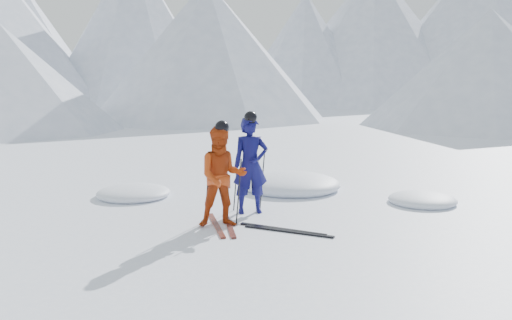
{
  "coord_description": "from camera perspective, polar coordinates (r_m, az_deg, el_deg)",
  "views": [
    {
      "loc": [
        -1.79,
        -10.27,
        2.75
      ],
      "look_at": [
        -1.5,
        0.5,
        1.1
      ],
      "focal_mm": 38.0,
      "sensor_mm": 36.0,
      "label": 1
    }
  ],
  "objects": [
    {
      "name": "ski_worn_right",
      "position": [
        10.2,
        -2.83,
        -6.85
      ],
      "size": [
        0.29,
        1.7,
        0.03
      ],
      "primitive_type": "cube",
      "rotation": [
        0.0,
        0.0,
        0.12
      ],
      "color": "black",
      "rests_on": "ground"
    },
    {
      "name": "pole_blue_right",
      "position": [
        11.28,
        0.68,
        -1.98
      ],
      "size": [
        0.13,
        0.08,
        1.31
      ],
      "primitive_type": "cylinder",
      "rotation": [
        -0.04,
        0.08,
        0.0
      ],
      "color": "black",
      "rests_on": "ground"
    },
    {
      "name": "ground",
      "position": [
        10.78,
        8.1,
        -6.16
      ],
      "size": [
        160.0,
        160.0,
        0.0
      ],
      "primitive_type": "plane",
      "color": "white",
      "rests_on": "ground"
    },
    {
      "name": "ski_worn_left",
      "position": [
        10.21,
        -4.19,
        -6.85
      ],
      "size": [
        0.41,
        1.69,
        0.03
      ],
      "primitive_type": "cube",
      "rotation": [
        0.0,
        0.0,
        0.19
      ],
      "color": "black",
      "rests_on": "ground"
    },
    {
      "name": "mountain_range",
      "position": [
        46.36,
        7.97,
        13.52
      ],
      "size": [
        106.15,
        62.94,
        15.53
      ],
      "color": "#B2BCD1",
      "rests_on": "ground"
    },
    {
      "name": "snow_lumps",
      "position": [
        12.73,
        4.36,
        -3.8
      ],
      "size": [
        9.81,
        6.61,
        0.54
      ],
      "color": "white",
      "rests_on": "ground"
    },
    {
      "name": "pole_red_left",
      "position": [
        10.32,
        -5.16,
        -3.23
      ],
      "size": [
        0.12,
        0.1,
        1.24
      ],
      "primitive_type": "cylinder",
      "rotation": [
        0.06,
        0.08,
        0.0
      ],
      "color": "black",
      "rests_on": "ground"
    },
    {
      "name": "pole_red_right",
      "position": [
        10.2,
        -1.83,
        -3.34
      ],
      "size": [
        0.12,
        0.09,
        1.24
      ],
      "primitive_type": "cylinder",
      "rotation": [
        -0.05,
        0.08,
        0.0
      ],
      "color": "black",
      "rests_on": "ground"
    },
    {
      "name": "ski_loose_a",
      "position": [
        9.93,
        2.79,
        -7.28
      ],
      "size": [
        1.53,
        0.9,
        0.03
      ],
      "primitive_type": "cube",
      "rotation": [
        0.0,
        0.0,
        1.07
      ],
      "color": "black",
      "rests_on": "ground"
    },
    {
      "name": "pole_blue_left",
      "position": [
        11.17,
        -2.12,
        -2.09
      ],
      "size": [
        0.13,
        0.09,
        1.31
      ],
      "primitive_type": "cylinder",
      "rotation": [
        0.05,
        0.08,
        0.0
      ],
      "color": "black",
      "rests_on": "ground"
    },
    {
      "name": "skier_red",
      "position": [
        10.0,
        -3.56,
        -1.78
      ],
      "size": [
        1.0,
        0.84,
        1.87
      ],
      "primitive_type": "imported",
      "rotation": [
        0.0,
        0.0,
        0.15
      ],
      "color": "#B2380E",
      "rests_on": "ground"
    },
    {
      "name": "ski_loose_b",
      "position": [
        9.8,
        3.44,
        -7.51
      ],
      "size": [
        1.56,
        0.85,
        0.03
      ],
      "primitive_type": "cube",
      "rotation": [
        0.0,
        0.0,
        1.1
      ],
      "color": "black",
      "rests_on": "ground"
    },
    {
      "name": "skier_blue",
      "position": [
        10.97,
        -0.57,
        -0.55
      ],
      "size": [
        0.8,
        0.61,
        1.97
      ],
      "primitive_type": "imported",
      "rotation": [
        0.0,
        0.0,
        0.2
      ],
      "color": "#0D0D4E",
      "rests_on": "ground"
    }
  ]
}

